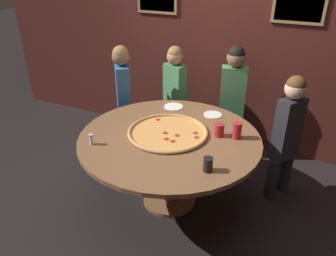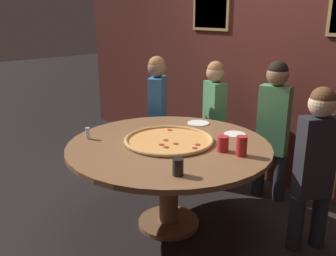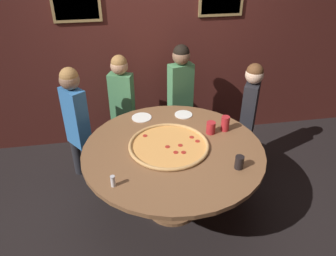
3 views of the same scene
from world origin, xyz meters
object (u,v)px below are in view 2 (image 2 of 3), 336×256
at_px(diner_side_right, 315,161).
at_px(drink_cup_front_edge, 178,167).
at_px(dining_table, 169,158).
at_px(diner_centre_back, 273,123).
at_px(diner_far_right, 214,113).
at_px(giant_pizza, 169,140).
at_px(drink_cup_beside_pizza, 223,144).
at_px(diner_far_left, 157,109).
at_px(white_plate_left_side, 235,134).
at_px(condiment_shaker, 88,133).
at_px(drink_cup_near_left, 242,146).
at_px(white_plate_beside_cup, 198,123).

bearing_deg(diner_side_right, drink_cup_front_edge, 4.65).
bearing_deg(dining_table, diner_side_right, 31.10).
height_order(diner_centre_back, diner_far_right, diner_centre_back).
bearing_deg(giant_pizza, drink_cup_front_edge, -37.67).
bearing_deg(giant_pizza, drink_cup_beside_pizza, 19.59).
bearing_deg(diner_centre_back, diner_far_left, 4.45).
height_order(drink_cup_front_edge, white_plate_left_side, drink_cup_front_edge).
bearing_deg(condiment_shaker, dining_table, 37.21).
relative_size(dining_table, drink_cup_front_edge, 14.30).
bearing_deg(diner_centre_back, drink_cup_beside_pizza, 82.53).
relative_size(drink_cup_beside_pizza, condiment_shaker, 1.23).
distance_m(dining_table, drink_cup_front_edge, 0.63).
bearing_deg(drink_cup_front_edge, white_plate_left_side, 105.68).
bearing_deg(diner_side_right, diner_far_left, -61.52).
bearing_deg(drink_cup_near_left, diner_side_right, 41.82).
height_order(diner_far_left, diner_side_right, diner_far_left).
distance_m(condiment_shaker, diner_far_right, 1.46).
height_order(dining_table, drink_cup_front_edge, drink_cup_front_edge).
distance_m(giant_pizza, drink_cup_beside_pizza, 0.46).
xyz_separation_m(giant_pizza, diner_centre_back, (0.32, 1.04, 0.01)).
bearing_deg(diner_side_right, white_plate_beside_cup, -59.80).
xyz_separation_m(drink_cup_near_left, diner_centre_back, (-0.27, 0.86, -0.05)).
distance_m(white_plate_left_side, diner_far_left, 1.12).
relative_size(giant_pizza, diner_far_left, 0.56).
bearing_deg(condiment_shaker, giant_pizza, 41.20).
xyz_separation_m(drink_cup_front_edge, diner_far_right, (-0.89, 1.40, -0.07)).
xyz_separation_m(condiment_shaker, diner_far_left, (-0.35, 1.07, -0.04)).
relative_size(drink_cup_near_left, diner_side_right, 0.12).
xyz_separation_m(white_plate_beside_cup, diner_side_right, (1.18, -0.02, -0.03)).
distance_m(drink_cup_near_left, drink_cup_front_edge, 0.59).
xyz_separation_m(drink_cup_near_left, diner_side_right, (0.40, 0.36, -0.10)).
bearing_deg(drink_cup_beside_pizza, condiment_shaker, -147.52).
bearing_deg(giant_pizza, white_plate_beside_cup, 108.86).
xyz_separation_m(dining_table, white_plate_beside_cup, (-0.22, 0.59, 0.13)).
relative_size(drink_cup_beside_pizza, diner_centre_back, 0.09).
relative_size(white_plate_left_side, diner_far_left, 0.14).
bearing_deg(drink_cup_beside_pizza, dining_table, -154.85).
bearing_deg(diner_far_left, drink_cup_front_edge, -162.96).
bearing_deg(diner_centre_back, white_plate_beside_cup, 28.36).
bearing_deg(diner_far_right, dining_table, 132.96).
xyz_separation_m(drink_cup_beside_pizza, diner_far_left, (-1.30, 0.47, -0.05)).
bearing_deg(condiment_shaker, diner_far_left, 108.00).
distance_m(drink_cup_beside_pizza, white_plate_beside_cup, 0.75).
height_order(giant_pizza, diner_far_right, diner_far_right).
distance_m(white_plate_left_side, diner_centre_back, 0.50).
relative_size(giant_pizza, white_plate_left_side, 3.95).
relative_size(white_plate_left_side, condiment_shaker, 1.92).
height_order(drink_cup_beside_pizza, white_plate_beside_cup, drink_cup_beside_pizza).
bearing_deg(diner_far_right, condiment_shaker, 105.99).
bearing_deg(white_plate_beside_cup, drink_cup_near_left, -25.70).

